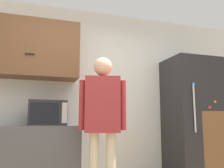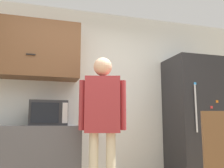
{
  "view_description": "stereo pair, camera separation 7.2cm",
  "coord_description": "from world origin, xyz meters",
  "px_view_note": "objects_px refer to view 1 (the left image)",
  "views": [
    {
      "loc": [
        -0.76,
        -1.87,
        0.91
      ],
      "look_at": [
        0.17,
        1.02,
        1.39
      ],
      "focal_mm": 40.0,
      "sensor_mm": 36.0,
      "label": 1
    },
    {
      "loc": [
        -0.69,
        -1.89,
        0.91
      ],
      "look_at": [
        0.17,
        1.02,
        1.39
      ],
      "focal_mm": 40.0,
      "sensor_mm": 36.0,
      "label": 2
    }
  ],
  "objects_px": {
    "person": "(103,112)",
    "refrigerator": "(193,120)",
    "microwave": "(47,113)",
    "chair": "(221,164)"
  },
  "relations": [
    {
      "from": "refrigerator",
      "to": "person",
      "type": "bearing_deg",
      "value": -162.04
    },
    {
      "from": "microwave",
      "to": "person",
      "type": "height_order",
      "value": "person"
    },
    {
      "from": "person",
      "to": "chair",
      "type": "bearing_deg",
      "value": -32.35
    },
    {
      "from": "microwave",
      "to": "chair",
      "type": "bearing_deg",
      "value": -45.04
    },
    {
      "from": "person",
      "to": "refrigerator",
      "type": "xyz_separation_m",
      "value": [
        1.63,
        0.53,
        -0.07
      ]
    },
    {
      "from": "microwave",
      "to": "chair",
      "type": "xyz_separation_m",
      "value": [
        1.46,
        -1.47,
        -0.5
      ]
    },
    {
      "from": "microwave",
      "to": "refrigerator",
      "type": "height_order",
      "value": "refrigerator"
    },
    {
      "from": "microwave",
      "to": "chair",
      "type": "height_order",
      "value": "microwave"
    },
    {
      "from": "chair",
      "to": "person",
      "type": "bearing_deg",
      "value": -32.24
    },
    {
      "from": "microwave",
      "to": "refrigerator",
      "type": "xyz_separation_m",
      "value": [
        2.24,
        0.0,
        -0.07
      ]
    }
  ]
}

